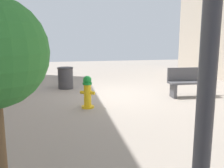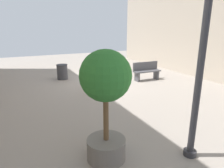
{
  "view_description": "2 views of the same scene",
  "coord_description": "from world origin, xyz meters",
  "px_view_note": "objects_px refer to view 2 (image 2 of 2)",
  "views": [
    {
      "loc": [
        1.8,
        8.3,
        1.99
      ],
      "look_at": [
        0.59,
        2.09,
        0.78
      ],
      "focal_mm": 40.99,
      "sensor_mm": 36.0,
      "label": 1
    },
    {
      "loc": [
        3.96,
        9.22,
        2.74
      ],
      "look_at": [
        0.47,
        2.16,
        0.48
      ],
      "focal_mm": 31.93,
      "sensor_mm": 36.0,
      "label": 2
    }
  ],
  "objects_px": {
    "fire_hydrant": "(90,82)",
    "bench_near": "(146,71)",
    "trash_bin": "(62,72)",
    "planter_tree": "(106,94)",
    "street_lamp": "(204,37)"
  },
  "relations": [
    {
      "from": "fire_hydrant",
      "to": "bench_near",
      "type": "xyz_separation_m",
      "value": [
        -3.45,
        -0.7,
        0.03
      ]
    },
    {
      "from": "trash_bin",
      "to": "planter_tree",
      "type": "bearing_deg",
      "value": 84.33
    },
    {
      "from": "street_lamp",
      "to": "bench_near",
      "type": "bearing_deg",
      "value": -117.34
    },
    {
      "from": "bench_near",
      "to": "trash_bin",
      "type": "distance_m",
      "value": 4.53
    },
    {
      "from": "fire_hydrant",
      "to": "bench_near",
      "type": "distance_m",
      "value": 3.52
    },
    {
      "from": "trash_bin",
      "to": "fire_hydrant",
      "type": "bearing_deg",
      "value": 101.27
    },
    {
      "from": "bench_near",
      "to": "street_lamp",
      "type": "height_order",
      "value": "street_lamp"
    },
    {
      "from": "bench_near",
      "to": "planter_tree",
      "type": "distance_m",
      "value": 7.04
    },
    {
      "from": "street_lamp",
      "to": "planter_tree",
      "type": "bearing_deg",
      "value": -23.3
    },
    {
      "from": "bench_near",
      "to": "trash_bin",
      "type": "bearing_deg",
      "value": -27.7
    },
    {
      "from": "bench_near",
      "to": "planter_tree",
      "type": "xyz_separation_m",
      "value": [
        4.73,
        5.13,
        0.98
      ]
    },
    {
      "from": "street_lamp",
      "to": "trash_bin",
      "type": "height_order",
      "value": "street_lamp"
    },
    {
      "from": "bench_near",
      "to": "planter_tree",
      "type": "bearing_deg",
      "value": 47.33
    },
    {
      "from": "fire_hydrant",
      "to": "street_lamp",
      "type": "height_order",
      "value": "street_lamp"
    },
    {
      "from": "street_lamp",
      "to": "fire_hydrant",
      "type": "bearing_deg",
      "value": -85.32
    }
  ]
}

